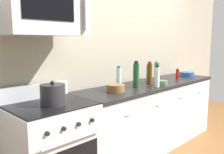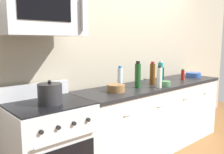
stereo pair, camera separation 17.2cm
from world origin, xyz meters
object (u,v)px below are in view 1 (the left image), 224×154
at_px(bottle_soy_sauce_dark, 157,73).
at_px(bowl_blue_mixing, 187,74).
at_px(bowl_green_glaze, 163,83).
at_px(range_oven, 52,150).
at_px(bottle_dish_soap, 148,72).
at_px(bottle_hot_sauce_red, 177,74).
at_px(bottle_wine_green, 136,75).
at_px(stockpot, 53,95).
at_px(bottle_vinegar_white, 157,77).
at_px(bottle_wine_amber, 150,73).
at_px(microwave, 44,13).
at_px(bottle_sparkling_teal, 157,72).
at_px(bowl_wooden_salad, 116,88).
at_px(bottle_water_clear, 119,78).

distance_m(bottle_soy_sauce_dark, bowl_blue_mixing, 0.64).
bearing_deg(bowl_green_glaze, range_oven, 172.39).
bearing_deg(bottle_dish_soap, bottle_hot_sauce_red, -35.58).
distance_m(bottle_wine_green, bowl_green_glaze, 0.41).
bearing_deg(stockpot, bottle_vinegar_white, -6.66).
distance_m(bottle_vinegar_white, bottle_hot_sauce_red, 0.79).
xyz_separation_m(bottle_wine_amber, bottle_dish_soap, (0.29, 0.24, -0.03)).
xyz_separation_m(range_oven, microwave, (0.00, 0.04, 1.28)).
xyz_separation_m(bottle_sparkling_teal, bowl_wooden_salad, (-0.87, -0.03, -0.10)).
height_order(bottle_dish_soap, bowl_green_glaze, bottle_dish_soap).
xyz_separation_m(bottle_water_clear, stockpot, (-0.98, -0.10, -0.04)).
bearing_deg(stockpot, bottle_soy_sauce_dark, 6.15).
bearing_deg(bowl_green_glaze, stockpot, 174.33).
bearing_deg(bottle_wine_amber, bottle_soy_sauce_dark, 22.20).
distance_m(bowl_blue_mixing, bowl_wooden_salad, 1.74).
xyz_separation_m(bottle_vinegar_white, bowl_blue_mixing, (1.17, 0.20, -0.09)).
xyz_separation_m(bottle_vinegar_white, bowl_wooden_salad, (-0.58, 0.17, -0.09)).
xyz_separation_m(bottle_sparkling_teal, bowl_blue_mixing, (0.88, -0.00, -0.11)).
relative_size(bottle_water_clear, bowl_green_glaze, 2.18).
relative_size(bottle_wine_amber, bottle_wine_green, 0.93).
xyz_separation_m(bottle_soy_sauce_dark, bowl_blue_mixing, (0.61, -0.17, -0.06)).
distance_m(bottle_soy_sauce_dark, bowl_green_glaze, 0.55).
bearing_deg(bottle_hot_sauce_red, bottle_wine_green, 178.83).
distance_m(bottle_soy_sauce_dark, bowl_wooden_salad, 1.15).
relative_size(bottle_dish_soap, bowl_wooden_salad, 1.19).
xyz_separation_m(range_oven, bottle_soy_sauce_dark, (1.96, 0.16, 0.55)).
bearing_deg(bottle_wine_amber, bottle_vinegar_white, -117.63).
xyz_separation_m(bottle_wine_green, bottle_hot_sauce_red, (0.98, -0.02, -0.08)).
relative_size(bottle_dish_soap, bottle_wine_green, 0.74).
distance_m(bottle_wine_amber, bowl_wooden_salad, 0.68).
relative_size(bottle_hot_sauce_red, bowl_blue_mixing, 0.67).
height_order(bottle_dish_soap, stockpot, bottle_dish_soap).
height_order(range_oven, bottle_soy_sauce_dark, bottle_soy_sauce_dark).
bearing_deg(stockpot, bottle_wine_green, 0.42).
height_order(bottle_hot_sauce_red, bowl_green_glaze, bottle_hot_sauce_red).
bearing_deg(stockpot, bowl_green_glaze, -5.67).
bearing_deg(bottle_water_clear, microwave, 179.91).
relative_size(microwave, bottle_water_clear, 2.63).
distance_m(microwave, stockpot, 0.74).
xyz_separation_m(bottle_vinegar_white, bottle_sparkling_teal, (0.29, 0.21, 0.02)).
xyz_separation_m(bottle_water_clear, bottle_soy_sauce_dark, (0.99, 0.12, -0.04)).
height_order(bottle_water_clear, bottle_sparkling_teal, bottle_sparkling_teal).
bearing_deg(bowl_blue_mixing, stockpot, -179.15).
distance_m(bottle_dish_soap, bottle_wine_green, 0.65).
bearing_deg(bottle_dish_soap, range_oven, -173.39).
xyz_separation_m(bottle_wine_amber, bowl_blue_mixing, (1.07, 0.01, -0.11)).
distance_m(bottle_water_clear, bottle_wine_amber, 0.54).
distance_m(microwave, bottle_water_clear, 1.20).
xyz_separation_m(microwave, bottle_dish_soap, (1.80, 0.16, -0.71)).
distance_m(bottle_vinegar_white, bowl_green_glaze, 0.18).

